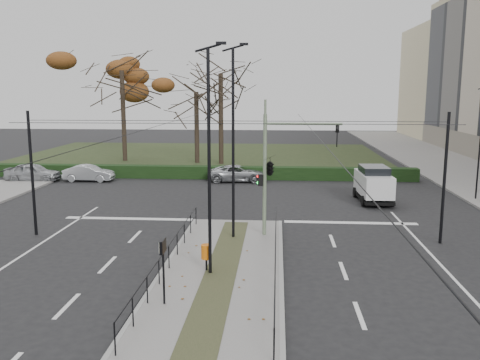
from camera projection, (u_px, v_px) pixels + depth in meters
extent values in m
plane|color=black|center=(228.00, 252.00, 22.07)|extent=(140.00, 140.00, 0.00)
cube|color=slate|center=(222.00, 270.00, 19.60)|extent=(4.40, 15.00, 0.14)
cube|color=slate|center=(468.00, 174.00, 42.37)|extent=(8.00, 90.00, 0.14)
cube|color=#232F17|center=(201.00, 156.00, 53.93)|extent=(38.00, 26.00, 0.10)
cube|color=black|center=(176.00, 172.00, 40.69)|extent=(38.00, 1.00, 1.00)
cylinder|color=black|center=(115.00, 339.00, 13.08)|extent=(0.04, 0.04, 0.90)
cylinder|color=black|center=(196.00, 216.00, 26.05)|extent=(0.04, 0.04, 0.90)
cylinder|color=black|center=(274.00, 345.00, 12.78)|extent=(0.04, 0.04, 0.90)
cylinder|color=black|center=(276.00, 217.00, 25.75)|extent=(0.04, 0.04, 0.90)
cylinder|color=black|center=(169.00, 246.00, 19.49)|extent=(0.04, 13.20, 0.04)
cylinder|color=black|center=(275.00, 248.00, 19.19)|extent=(0.04, 13.20, 0.04)
cylinder|color=black|center=(32.00, 174.00, 24.21)|extent=(0.14, 0.14, 6.00)
cylinder|color=black|center=(444.00, 179.00, 22.82)|extent=(0.14, 0.14, 6.00)
cylinder|color=black|center=(230.00, 124.00, 22.10)|extent=(20.00, 0.02, 0.02)
cylinder|color=black|center=(234.00, 121.00, 24.07)|extent=(20.00, 0.02, 0.02)
cylinder|color=black|center=(132.00, 133.00, 19.44)|extent=(0.02, 34.00, 0.02)
cylinder|color=black|center=(316.00, 135.00, 18.94)|extent=(0.02, 34.00, 0.02)
cylinder|color=slate|center=(265.00, 175.00, 23.77)|extent=(0.18, 0.18, 5.72)
cylinder|color=slate|center=(304.00, 124.00, 23.23)|extent=(3.52, 0.11, 0.11)
imported|color=black|center=(337.00, 136.00, 23.21)|extent=(0.21, 0.23, 0.99)
imported|color=black|center=(270.00, 166.00, 23.68)|extent=(0.99, 2.23, 0.88)
cube|color=black|center=(260.00, 180.00, 23.82)|extent=(0.24, 0.18, 0.55)
sphere|color=#FF0C0C|center=(258.00, 177.00, 23.80)|extent=(0.12, 0.12, 0.12)
sphere|color=#0CE533|center=(258.00, 183.00, 23.85)|extent=(0.12, 0.12, 0.12)
cylinder|color=black|center=(206.00, 264.00, 19.35)|extent=(0.08, 0.08, 0.50)
cylinder|color=#D8630C|center=(206.00, 252.00, 19.27)|extent=(0.40, 0.40, 0.55)
cylinder|color=black|center=(164.00, 274.00, 16.18)|extent=(0.07, 0.07, 2.03)
cube|color=black|center=(163.00, 246.00, 16.02)|extent=(0.10, 0.56, 0.43)
cube|color=silver|center=(161.00, 246.00, 16.03)|extent=(0.02, 0.49, 0.36)
cylinder|color=black|center=(209.00, 165.00, 18.40)|extent=(0.12, 0.12, 8.25)
cube|color=black|center=(221.00, 43.00, 17.63)|extent=(0.36, 0.14, 0.10)
cylinder|color=black|center=(233.00, 146.00, 23.07)|extent=(0.13, 0.13, 8.63)
cube|color=black|center=(244.00, 44.00, 22.26)|extent=(0.38, 0.15, 0.11)
cylinder|color=black|center=(480.00, 144.00, 31.73)|extent=(0.10, 0.10, 6.97)
imported|color=#9EA1A5|center=(33.00, 172.00, 39.24)|extent=(4.22, 1.80, 1.42)
imported|color=#9EA1A5|center=(89.00, 173.00, 39.28)|extent=(3.84, 1.38, 1.26)
imported|color=#9EA1A5|center=(238.00, 173.00, 39.20)|extent=(4.61, 2.33, 1.25)
cube|color=silver|center=(373.00, 184.00, 31.87)|extent=(1.86, 4.15, 1.32)
cube|color=black|center=(374.00, 171.00, 31.73)|extent=(1.66, 2.30, 0.62)
cube|color=black|center=(373.00, 197.00, 32.02)|extent=(1.90, 4.23, 0.18)
cylinder|color=black|center=(392.00, 201.00, 30.65)|extent=(0.24, 0.67, 0.66)
cylinder|color=black|center=(363.00, 201.00, 30.72)|extent=(0.24, 0.67, 0.66)
cylinder|color=black|center=(382.00, 192.00, 33.31)|extent=(0.24, 0.67, 0.66)
cylinder|color=black|center=(355.00, 192.00, 33.37)|extent=(0.24, 0.67, 0.66)
cylinder|color=black|center=(123.00, 116.00, 49.57)|extent=(0.44, 0.44, 8.76)
ellipsoid|color=#512C12|center=(122.00, 70.00, 48.81)|extent=(10.49, 10.49, 5.51)
cylinder|color=black|center=(221.00, 119.00, 47.49)|extent=(0.44, 0.44, 8.38)
cylinder|color=black|center=(197.00, 128.00, 48.34)|extent=(0.44, 0.44, 6.73)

